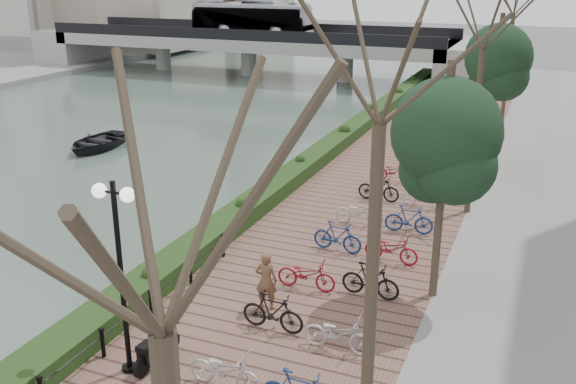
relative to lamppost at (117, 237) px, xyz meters
The scene contains 11 objects.
river_water 28.38m from the lamppost, 127.89° to the left, with size 30.00×130.00×0.02m, color #4F6358.
promenade 15.22m from the lamppost, 83.31° to the left, with size 8.00×75.00×0.50m, color brown.
hedge 17.54m from the lamppost, 95.56° to the left, with size 1.10×56.00×0.60m, color #193312.
chain_fence 3.17m from the lamppost, 137.64° to the right, with size 0.10×14.10×0.70m.
lamppost is the anchor object (origin of this frame).
motorcycle 2.93m from the lamppost, 42.60° to the left, with size 0.43×1.36×0.85m, color black, non-canonical shape.
pedestrian 4.81m from the lamppost, 65.28° to the left, with size 0.60×0.39×1.63m, color brown.
bicycle_parking 8.97m from the lamppost, 67.84° to the left, with size 2.40×17.32×1.00m.
street_trees 11.42m from the lamppost, 59.92° to the left, with size 3.20×37.12×6.80m.
bridge 45.58m from the lamppost, 112.18° to the left, with size 36.00×10.77×6.50m.
boat 21.80m from the lamppost, 130.06° to the left, with size 3.00×4.20×0.87m, color black.
Camera 1 is at (10.34, -7.33, 9.14)m, focal length 40.00 mm.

